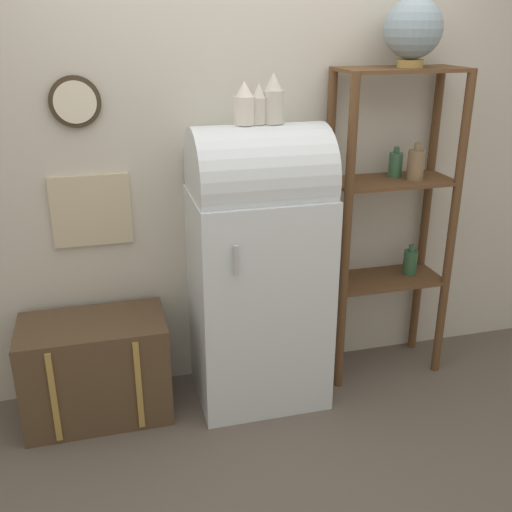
{
  "coord_description": "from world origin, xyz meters",
  "views": [
    {
      "loc": [
        -0.78,
        -2.6,
        2.03
      ],
      "look_at": [
        -0.02,
        0.27,
        0.85
      ],
      "focal_mm": 42.0,
      "sensor_mm": 36.0,
      "label": 1
    }
  ],
  "objects_px": {
    "globe": "(413,29)",
    "refrigerator": "(259,265)",
    "vase_right": "(274,100)",
    "suitcase_trunk": "(96,369)",
    "vase_left": "(244,104)",
    "vase_center": "(260,105)"
  },
  "relations": [
    {
      "from": "globe",
      "to": "refrigerator",
      "type": "bearing_deg",
      "value": -175.62
    },
    {
      "from": "refrigerator",
      "to": "vase_right",
      "type": "bearing_deg",
      "value": 5.46
    },
    {
      "from": "suitcase_trunk",
      "to": "globe",
      "type": "xyz_separation_m",
      "value": [
        1.73,
        0.04,
        1.7
      ]
    },
    {
      "from": "refrigerator",
      "to": "vase_right",
      "type": "xyz_separation_m",
      "value": [
        0.08,
        0.01,
        0.86
      ]
    },
    {
      "from": "vase_left",
      "to": "vase_right",
      "type": "xyz_separation_m",
      "value": [
        0.15,
        0.0,
        0.02
      ]
    },
    {
      "from": "refrigerator",
      "to": "suitcase_trunk",
      "type": "relative_size",
      "value": 2.04
    },
    {
      "from": "vase_left",
      "to": "vase_center",
      "type": "bearing_deg",
      "value": -0.37
    },
    {
      "from": "suitcase_trunk",
      "to": "globe",
      "type": "height_order",
      "value": "globe"
    },
    {
      "from": "vase_center",
      "to": "vase_right",
      "type": "relative_size",
      "value": 0.8
    },
    {
      "from": "vase_center",
      "to": "vase_right",
      "type": "xyz_separation_m",
      "value": [
        0.07,
        0.0,
        0.02
      ]
    },
    {
      "from": "suitcase_trunk",
      "to": "vase_center",
      "type": "relative_size",
      "value": 3.86
    },
    {
      "from": "globe",
      "to": "suitcase_trunk",
      "type": "bearing_deg",
      "value": -178.6
    },
    {
      "from": "globe",
      "to": "vase_left",
      "type": "bearing_deg",
      "value": -176.15
    },
    {
      "from": "vase_center",
      "to": "vase_right",
      "type": "height_order",
      "value": "vase_right"
    },
    {
      "from": "suitcase_trunk",
      "to": "vase_center",
      "type": "xyz_separation_m",
      "value": [
        0.9,
        -0.02,
        1.36
      ]
    },
    {
      "from": "vase_right",
      "to": "globe",
      "type": "bearing_deg",
      "value": 4.27
    },
    {
      "from": "suitcase_trunk",
      "to": "vase_center",
      "type": "distance_m",
      "value": 1.63
    },
    {
      "from": "vase_right",
      "to": "suitcase_trunk",
      "type": "bearing_deg",
      "value": 179.18
    },
    {
      "from": "vase_left",
      "to": "vase_right",
      "type": "height_order",
      "value": "vase_right"
    },
    {
      "from": "globe",
      "to": "vase_right",
      "type": "distance_m",
      "value": 0.82
    },
    {
      "from": "refrigerator",
      "to": "vase_right",
      "type": "distance_m",
      "value": 0.87
    },
    {
      "from": "vase_left",
      "to": "vase_center",
      "type": "height_order",
      "value": "vase_left"
    }
  ]
}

